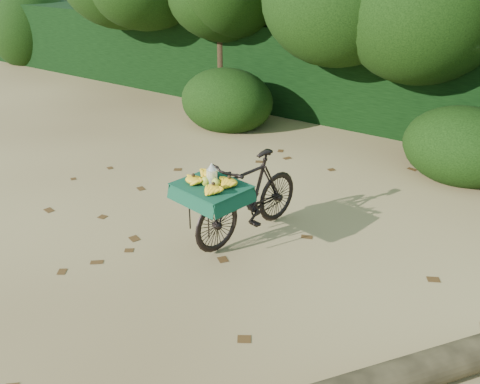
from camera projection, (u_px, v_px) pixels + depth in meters
The scene contains 6 objects.
ground at pixel (212, 273), 5.55m from camera, with size 80.00×80.00×0.00m, color tan.
vendor_bicycle at pixel (248, 196), 6.08m from camera, with size 0.89×1.85×1.05m.
hedge_backdrop at pixel (413, 82), 9.80m from camera, with size 26.00×1.80×1.80m, color black.
tree_row at pixel (371, 25), 9.08m from camera, with size 14.50×2.00×4.00m, color black, non-canonical shape.
bush_clumps at pixel (399, 137), 8.26m from camera, with size 8.80×1.70×0.90m, color black, non-canonical shape.
leaf_litter at pixel (246, 247), 6.03m from camera, with size 7.00×7.30×0.01m, color #482D13, non-canonical shape.
Camera 1 is at (2.93, -3.60, 3.19)m, focal length 38.00 mm.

